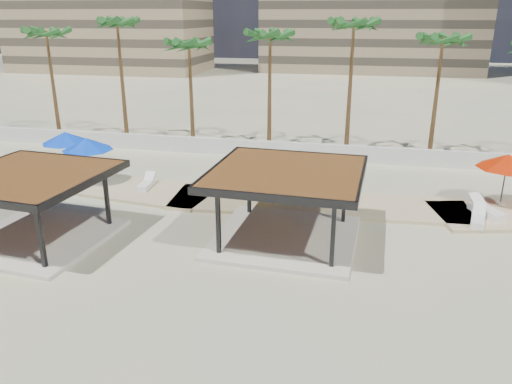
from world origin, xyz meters
TOP-DOWN VIEW (x-y plane):
  - ground at (0.00, 0.00)m, footprint 200.00×200.00m
  - promenade at (2.00, 7.67)m, footprint 44.45×7.97m
  - boundary_wall at (0.00, 16.00)m, footprint 56.00×0.30m
  - pavilion_central at (1.04, 2.28)m, footprint 6.95×6.95m
  - pavilion_west at (-10.12, -0.29)m, footprint 6.93×6.93m
  - umbrella_a at (-11.91, 7.61)m, footprint 3.88×3.88m
  - umbrella_b at (-2.20, 7.71)m, footprint 3.41×3.41m
  - umbrella_c at (11.71, 8.88)m, footprint 3.47×3.47m
  - umbrella_f at (-14.28, 9.04)m, footprint 3.67×3.67m
  - lounger_a at (-8.16, 7.36)m, footprint 0.76×1.90m
  - lounger_b at (10.02, 5.84)m, footprint 0.99×1.98m
  - lounger_c at (10.64, 7.13)m, footprint 1.70×2.28m
  - palm_a at (-21.00, 18.30)m, footprint 3.00×3.00m
  - palm_b at (-15.00, 18.70)m, footprint 3.00×3.00m
  - palm_c at (-9.00, 18.10)m, footprint 3.00×3.00m
  - palm_d at (-3.00, 18.90)m, footprint 3.00×3.00m
  - palm_e at (3.00, 18.40)m, footprint 3.00×3.00m
  - palm_f at (9.00, 18.60)m, footprint 3.00×3.00m

SIDE VIEW (x-z plane):
  - ground at x=0.00m, z-range 0.00..0.00m
  - promenade at x=2.00m, z-range -0.06..0.18m
  - lounger_a at x=-8.16m, z-range 0.00..0.70m
  - lounger_b at x=10.02m, z-range -0.01..0.71m
  - lounger_c at x=10.64m, z-range -0.04..0.80m
  - boundary_wall at x=0.00m, z-range 0.00..1.20m
  - pavilion_west at x=-10.12m, z-range 0.31..3.57m
  - pavilion_central at x=1.04m, z-range 0.33..3.71m
  - umbrella_b at x=-2.20m, z-range 1.08..3.57m
  - umbrella_f at x=-14.28m, z-range 1.13..3.79m
  - umbrella_a at x=-11.91m, z-range 1.15..3.87m
  - umbrella_c at x=11.71m, z-range 1.18..3.96m
  - palm_c at x=-9.00m, z-range 3.17..11.74m
  - palm_f at x=9.00m, z-range 3.38..12.42m
  - palm_d at x=-3.00m, z-range 3.45..12.67m
  - palm_a at x=-21.00m, z-range 3.47..12.74m
  - palm_e at x=3.00m, z-range 3.80..13.83m
  - palm_b at x=-15.00m, z-range 3.82..13.88m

